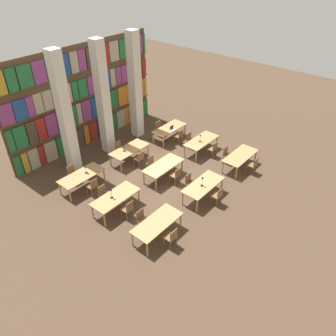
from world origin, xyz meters
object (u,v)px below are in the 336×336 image
at_px(desk_lamp_2, 200,137).
at_px(desk_lamp_3, 86,168).
at_px(reading_table_2, 240,156).
at_px(reading_table_8, 169,129).
at_px(reading_table_1, 203,186).
at_px(pillar_center, 103,100).
at_px(chair_6, 128,209).
at_px(reading_table_3, 116,198).
at_px(reading_table_5, 201,141).
at_px(reading_table_4, 163,166).
at_px(chair_13, 73,173).
at_px(chair_10, 213,149).
at_px(chair_15, 120,149).
at_px(laptop, 173,129).
at_px(desk_lamp_1, 111,192).
at_px(chair_11, 191,140).
at_px(chair_0, 171,237).
at_px(reading_table_7, 129,150).
at_px(desk_lamp_0, 202,180).
at_px(desk_lamp_4, 124,147).
at_px(chair_1, 142,219).
at_px(chair_7, 104,194).
at_px(chair_9, 153,164).
at_px(chair_12, 93,186).
at_px(chair_8, 176,175).
at_px(reading_table_0, 157,224).
at_px(pillar_right, 135,87).
at_px(chair_3, 190,182).
at_px(chair_14, 140,158).
at_px(pillar_left, 65,115).
at_px(reading_table_6, 82,176).
at_px(chair_2, 217,195).
at_px(chair_5, 227,154).
at_px(chair_4, 253,165).
at_px(chair_16, 179,136).
at_px(chair_17, 159,128).

xyz_separation_m(desk_lamp_2, desk_lamp_3, (-5.80, 2.36, -0.03)).
bearing_deg(reading_table_2, reading_table_8, 90.44).
xyz_separation_m(reading_table_1, reading_table_2, (3.19, -0.05, 0.00)).
relative_size(pillar_center, chair_6, 6.67).
bearing_deg(chair_6, reading_table_3, 88.60).
bearing_deg(reading_table_5, desk_lamp_2, -171.17).
distance_m(reading_table_4, chair_13, 4.37).
bearing_deg(chair_10, chair_15, 129.82).
relative_size(reading_table_4, laptop, 6.68).
bearing_deg(desk_lamp_1, chair_11, 6.04).
height_order(chair_0, chair_15, same).
distance_m(reading_table_5, reading_table_7, 3.94).
xyz_separation_m(desk_lamp_0, desk_lamp_4, (-0.19, 4.76, -0.06)).
distance_m(chair_1, chair_7, 2.38).
bearing_deg(chair_9, reading_table_1, 89.22).
distance_m(desk_lamp_2, chair_12, 6.29).
xyz_separation_m(reading_table_1, chair_8, (0.04, 1.61, -0.19)).
bearing_deg(chair_8, chair_13, 128.68).
relative_size(reading_table_0, desk_lamp_0, 4.42).
bearing_deg(pillar_right, chair_7, -148.81).
distance_m(chair_3, desk_lamp_3, 4.87).
bearing_deg(laptop, chair_6, -156.47).
bearing_deg(reading_table_3, pillar_right, 36.69).
bearing_deg(chair_14, reading_table_4, -88.96).
distance_m(pillar_left, desk_lamp_1, 4.56).
distance_m(chair_0, desk_lamp_2, 6.90).
xyz_separation_m(reading_table_3, reading_table_6, (0.03, 2.35, 0.00)).
bearing_deg(chair_0, desk_lamp_4, 62.73).
bearing_deg(chair_2, pillar_right, 72.04).
bearing_deg(chair_15, chair_5, 124.12).
height_order(chair_4, chair_9, same).
distance_m(chair_0, chair_13, 6.24).
height_order(reading_table_8, chair_16, chair_16).
relative_size(chair_5, chair_11, 1.00).
height_order(chair_12, desk_lamp_4, desk_lamp_4).
bearing_deg(chair_12, chair_6, -91.40).
bearing_deg(reading_table_6, reading_table_2, -37.34).
relative_size(chair_2, desk_lamp_3, 2.28).
distance_m(reading_table_1, laptop, 5.33).
bearing_deg(chair_9, chair_15, -88.42).
height_order(chair_9, reading_table_7, chair_9).
distance_m(pillar_right, chair_14, 4.26).
height_order(chair_4, chair_14, same).
relative_size(reading_table_6, laptop, 6.68).
xyz_separation_m(chair_10, reading_table_7, (-3.20, 3.10, 0.19)).
relative_size(desk_lamp_3, chair_14, 0.44).
bearing_deg(reading_table_4, chair_14, 91.04).
bearing_deg(chair_17, chair_10, 91.08).
bearing_deg(reading_table_2, reading_table_4, 142.95).
xyz_separation_m(chair_9, reading_table_6, (-3.10, 1.61, 0.19)).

